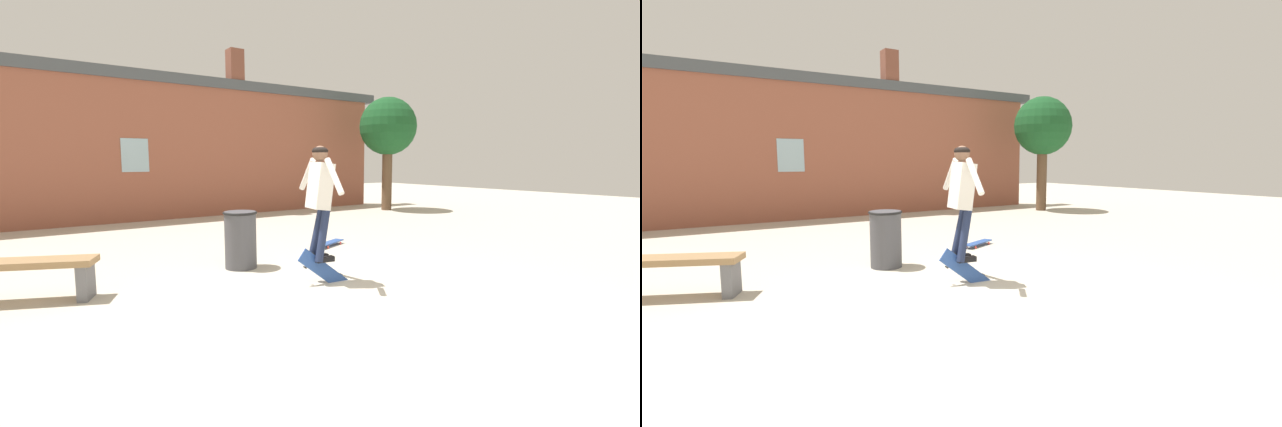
{
  "view_description": "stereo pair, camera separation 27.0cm",
  "coord_description": "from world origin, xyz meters",
  "views": [
    {
      "loc": [
        -2.9,
        -3.75,
        1.69
      ],
      "look_at": [
        0.42,
        0.95,
        0.97
      ],
      "focal_mm": 24.0,
      "sensor_mm": 36.0,
      "label": 1
    },
    {
      "loc": [
        -2.68,
        -3.91,
        1.69
      ],
      "look_at": [
        0.42,
        0.95,
        0.97
      ],
      "focal_mm": 24.0,
      "sensor_mm": 36.0,
      "label": 2
    }
  ],
  "objects": [
    {
      "name": "ground_plane",
      "position": [
        0.0,
        0.0,
        0.0
      ],
      "size": [
        40.0,
        40.0,
        0.0
      ],
      "primitive_type": "plane",
      "color": "beige"
    },
    {
      "name": "building_backdrop",
      "position": [
        0.02,
        8.85,
        2.12
      ],
      "size": [
        16.63,
        0.52,
        5.05
      ],
      "color": "#93513D",
      "rests_on": "ground_plane"
    },
    {
      "name": "tree_right",
      "position": [
        7.33,
        6.79,
        2.76
      ],
      "size": [
        1.91,
        1.91,
        3.77
      ],
      "color": "brown",
      "rests_on": "ground_plane"
    },
    {
      "name": "park_bench",
      "position": [
        -3.04,
        2.36,
        0.38
      ],
      "size": [
        1.84,
        1.11,
        0.52
      ],
      "rotation": [
        0.0,
        0.0,
        -0.42
      ],
      "color": "#99754C",
      "rests_on": "ground_plane"
    },
    {
      "name": "trash_bin",
      "position": [
        -0.12,
        2.34,
        0.47
      ],
      "size": [
        0.53,
        0.53,
        0.89
      ],
      "color": "#47474C",
      "rests_on": "ground_plane"
    },
    {
      "name": "skater",
      "position": [
        0.42,
        0.95,
        1.25
      ],
      "size": [
        0.34,
        1.19,
        1.57
      ],
      "rotation": [
        0.0,
        0.0,
        -0.13
      ],
      "color": "silver"
    },
    {
      "name": "skateboard_flipping",
      "position": [
        0.47,
        0.9,
        0.16
      ],
      "size": [
        0.81,
        0.19,
        0.7
      ],
      "rotation": [
        0.0,
        0.0,
        -0.19
      ],
      "color": "#2D519E"
    },
    {
      "name": "skateboard_resting",
      "position": [
        2.05,
        2.91,
        0.07
      ],
      "size": [
        0.8,
        0.48,
        0.08
      ],
      "rotation": [
        0.0,
        0.0,
        3.54
      ],
      "color": "#2D519E",
      "rests_on": "ground_plane"
    }
  ]
}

